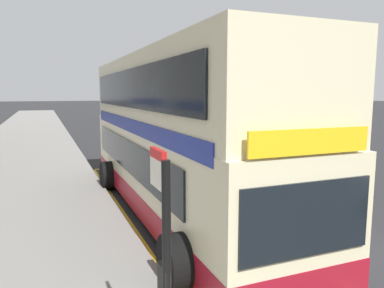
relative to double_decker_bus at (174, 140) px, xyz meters
The scene contains 6 objects.
ground_plane 27.76m from the double_decker_bus, 84.91° to the left, with size 260.00×260.00×0.00m, color #28282B.
pavement_near 28.02m from the double_decker_bus, 99.36° to the left, with size 6.00×76.00×0.14m, color gray.
double_decker_bus is the anchor object (origin of this frame).
bus_bay_markings 2.09m from the double_decker_bus, 95.97° to the right, with size 3.02×14.34×0.01m.
bus_stop_sign 6.81m from the double_decker_bus, 110.20° to the right, with size 0.09×0.51×2.68m.
parked_car_maroon_kerbside 36.57m from the double_decker_bus, 82.03° to the left, with size 2.09×4.20×1.62m.
Camera 1 is at (-5.86, -5.30, 3.38)m, focal length 34.39 mm.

